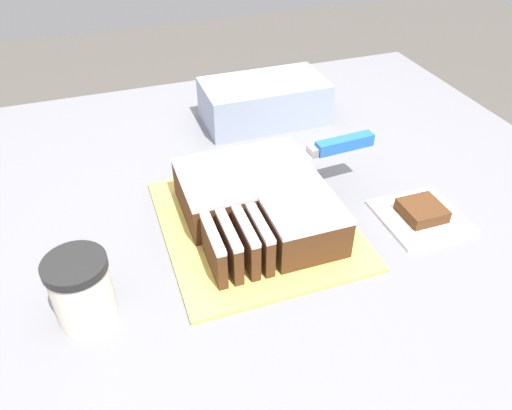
% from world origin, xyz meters
% --- Properties ---
extents(countertop, '(1.40, 1.10, 0.96)m').
position_xyz_m(countertop, '(0.00, 0.00, 0.48)').
color(countertop, slate).
rests_on(countertop, ground_plane).
extents(cake_board, '(0.31, 0.34, 0.01)m').
position_xyz_m(cake_board, '(0.04, -0.06, 0.96)').
color(cake_board, gold).
rests_on(cake_board, countertop).
extents(cake, '(0.22, 0.26, 0.07)m').
position_xyz_m(cake, '(0.05, -0.05, 1.00)').
color(cake, '#472814').
rests_on(cake, cake_board).
extents(knife, '(0.34, 0.04, 0.02)m').
position_xyz_m(knife, '(0.19, 0.00, 1.05)').
color(knife, silver).
rests_on(knife, cake).
extents(coffee_cup, '(0.08, 0.08, 0.10)m').
position_xyz_m(coffee_cup, '(-0.24, -0.17, 1.01)').
color(coffee_cup, beige).
rests_on(coffee_cup, countertop).
extents(paper_napkin, '(0.14, 0.14, 0.01)m').
position_xyz_m(paper_napkin, '(0.32, -0.14, 0.96)').
color(paper_napkin, white).
rests_on(paper_napkin, countertop).
extents(brownie, '(0.07, 0.07, 0.02)m').
position_xyz_m(brownie, '(0.32, -0.14, 0.98)').
color(brownie, '#472814').
rests_on(brownie, paper_napkin).
extents(storage_box, '(0.27, 0.15, 0.09)m').
position_xyz_m(storage_box, '(0.18, 0.29, 1.01)').
color(storage_box, '#8C99B2').
rests_on(storage_box, countertop).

